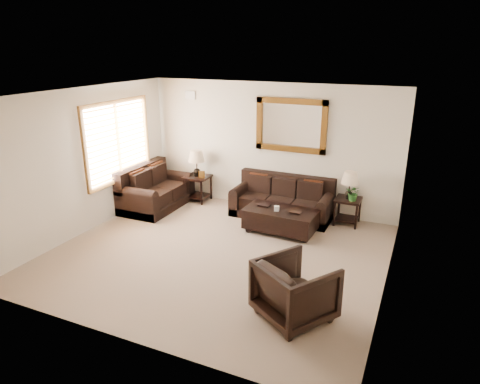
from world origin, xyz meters
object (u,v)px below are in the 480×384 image
at_px(loveseat, 154,192).
at_px(end_table_left, 197,168).
at_px(end_table_right, 349,190).
at_px(armchair, 295,288).
at_px(sofa, 283,202).
at_px(coffee_table, 281,218).

height_order(loveseat, end_table_left, end_table_left).
height_order(end_table_left, end_table_right, end_table_left).
xyz_separation_m(end_table_right, armchair, (-0.03, -3.43, -0.26)).
distance_m(sofa, coffee_table, 0.84).
bearing_deg(loveseat, armchair, -123.45).
xyz_separation_m(end_table_right, coffee_table, (-1.08, -0.92, -0.42)).
bearing_deg(end_table_right, armchair, -90.58).
relative_size(sofa, loveseat, 1.25).
xyz_separation_m(end_table_left, end_table_right, (3.40, 0.02, -0.07)).
bearing_deg(end_table_left, end_table_right, 0.40).
distance_m(loveseat, armchair, 4.85).
relative_size(end_table_left, armchair, 1.33).
bearing_deg(loveseat, coffee_table, -93.11).
bearing_deg(loveseat, end_table_left, -42.56).
bearing_deg(coffee_table, loveseat, 179.34).
xyz_separation_m(sofa, end_table_left, (-2.08, 0.10, 0.47)).
bearing_deg(end_table_left, loveseat, -132.56).
bearing_deg(end_table_left, coffee_table, -21.22).
distance_m(loveseat, coffee_table, 3.00).
xyz_separation_m(end_table_left, coffee_table, (2.32, -0.90, -0.49)).
bearing_deg(end_table_right, sofa, -174.82).
bearing_deg(sofa, end_table_right, 5.18).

